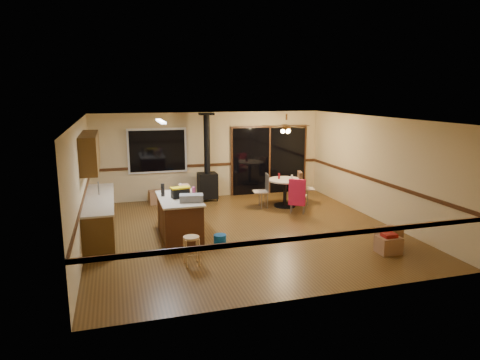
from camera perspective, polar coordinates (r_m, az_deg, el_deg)
name	(u,v)px	position (r m, az deg, el deg)	size (l,w,h in m)	color
floor	(244,230)	(10.10, 0.48, -6.73)	(7.00, 7.00, 0.00)	#573918
ceiling	(244,119)	(9.61, 0.51, 8.15)	(7.00, 7.00, 0.00)	silver
wall_back	(210,155)	(13.11, -3.97, 3.34)	(7.00, 7.00, 0.00)	tan
wall_front	(311,219)	(6.60, 9.42, -5.09)	(7.00, 7.00, 0.00)	tan
wall_left	(81,185)	(9.39, -20.40, -0.67)	(7.00, 7.00, 0.00)	tan
wall_right	(377,169)	(11.28, 17.77, 1.46)	(7.00, 7.00, 0.00)	tan
chair_rail	(244,189)	(9.83, 0.49, -1.19)	(7.00, 7.00, 0.08)	#3D200F
window	(157,151)	(12.79, -10.96, 3.85)	(1.72, 0.10, 1.32)	black
sliding_door	(269,161)	(13.63, 3.92, 2.59)	(2.52, 0.10, 2.10)	black
lower_cabinets	(100,218)	(10.06, -18.16, -4.84)	(0.60, 3.00, 0.86)	#533515
countertop	(99,198)	(9.95, -18.33, -2.35)	(0.64, 3.04, 0.04)	#BDAC92
upper_cabinets	(90,152)	(9.97, -19.38, 3.58)	(0.35, 2.00, 0.80)	#533515
kitchen_island	(179,217)	(9.66, -8.09, -4.91)	(0.88, 1.68, 0.90)	#482412
wood_stove	(207,176)	(12.73, -4.37, 0.48)	(0.55, 0.50, 2.52)	black
ceiling_fan	(286,128)	(11.89, 6.20, 6.88)	(0.24, 0.24, 0.55)	brown
fluorescent_strip	(161,121)	(9.55, -10.52, 7.70)	(0.10, 1.20, 0.04)	white
toolbox_grey	(191,198)	(9.14, -6.51, -2.40)	(0.50, 0.28, 0.15)	slate
toolbox_black	(180,193)	(9.49, -7.97, -1.75)	(0.37, 0.20, 0.21)	black
toolbox_yellow_lid	(180,188)	(9.47, -7.99, -1.05)	(0.41, 0.22, 0.03)	gold
box_on_island	(184,190)	(9.83, -7.46, -1.27)	(0.23, 0.31, 0.21)	#906240
bottle_dark	(163,190)	(9.69, -10.26, -1.32)	(0.08, 0.08, 0.29)	black
bottle_pink	(194,192)	(9.47, -6.19, -1.64)	(0.08, 0.08, 0.24)	#D84C8C
bottle_white	(180,187)	(10.24, -7.96, -0.91)	(0.05, 0.05, 0.16)	white
bar_stool	(192,251)	(8.15, -6.47, -9.33)	(0.30, 0.30, 0.55)	tan
blue_bucket	(220,240)	(9.16, -2.69, -7.96)	(0.27, 0.27, 0.22)	#0C55AC
dining_table	(285,188)	(12.14, 6.03, -1.04)	(0.99, 0.99, 0.78)	black
glass_red	(279,176)	(12.11, 5.22, 0.52)	(0.06, 0.06, 0.16)	#590C14
glass_cream	(292,177)	(12.10, 6.94, 0.40)	(0.06, 0.06, 0.13)	beige
chair_left	(264,187)	(11.99, 3.25, -0.88)	(0.46, 0.45, 0.51)	#C1AA8F
chair_near	(297,192)	(11.36, 7.65, -1.63)	(0.61, 0.62, 0.70)	#C1AA8F
chair_right	(301,184)	(12.42, 8.09, -0.51)	(0.56, 0.53, 0.70)	#C1AA8F
box_under_window	(157,197)	(12.68, -10.95, -2.24)	(0.48, 0.38, 0.38)	#906240
box_corner_a	(388,245)	(9.20, 19.19, -8.16)	(0.44, 0.37, 0.34)	#906240
box_corner_b	(389,236)	(9.66, 19.20, -7.13)	(0.45, 0.39, 0.37)	#906240
box_small_red	(389,235)	(9.13, 19.27, -6.95)	(0.27, 0.23, 0.07)	maroon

